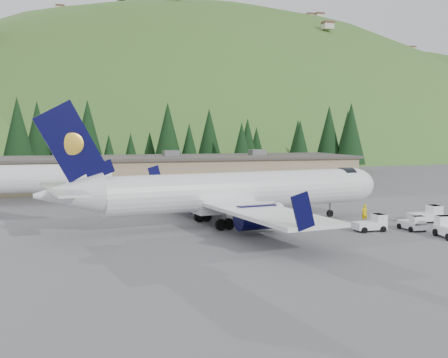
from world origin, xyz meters
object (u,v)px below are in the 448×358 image
at_px(airliner, 231,193).
at_px(terminal_building, 141,172).
at_px(ramp_worker, 364,213).
at_px(baggage_tug_d, 413,224).
at_px(baggage_tug_a, 372,224).
at_px(baggage_tug_b, 427,215).

relative_size(airliner, terminal_building, 0.51).
bearing_deg(ramp_worker, baggage_tug_d, 111.66).
height_order(baggage_tug_a, terminal_building, terminal_building).
height_order(baggage_tug_b, ramp_worker, ramp_worker).
height_order(terminal_building, ramp_worker, terminal_building).
bearing_deg(baggage_tug_b, baggage_tug_a, -157.07).
xyz_separation_m(airliner, baggage_tug_a, (11.57, -7.09, -2.49)).
distance_m(baggage_tug_b, terminal_building, 48.50).
relative_size(baggage_tug_d, ramp_worker, 1.54).
height_order(airliner, baggage_tug_a, airliner).
bearing_deg(airliner, ramp_worker, -17.95).
height_order(baggage_tug_a, baggage_tug_b, baggage_tug_b).
bearing_deg(airliner, baggage_tug_a, -40.48).
bearing_deg(baggage_tug_b, airliner, 170.98).
bearing_deg(baggage_tug_d, terminal_building, -158.06).
relative_size(baggage_tug_a, ramp_worker, 1.64).
bearing_deg(baggage_tug_a, ramp_worker, 67.22).
height_order(terminal_building, baggage_tug_d, terminal_building).
relative_size(terminal_building, ramp_worker, 39.72).
bearing_deg(airliner, baggage_tug_b, -21.15).
relative_size(baggage_tug_a, baggage_tug_b, 0.88).
xyz_separation_m(terminal_building, baggage_tug_d, (19.37, -46.08, -1.97)).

